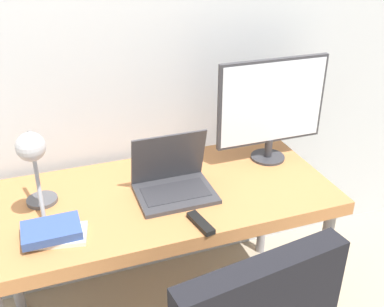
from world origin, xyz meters
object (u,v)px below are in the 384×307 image
(laptop, at_px, (173,181))
(monitor, at_px, (272,106))
(desk_lamp, at_px, (33,158))
(book_stack, at_px, (53,232))

(laptop, distance_m, monitor, 0.58)
(monitor, height_order, desk_lamp, monitor)
(monitor, xyz_separation_m, desk_lamp, (-1.05, -0.14, -0.01))
(desk_lamp, height_order, book_stack, desk_lamp)
(monitor, relative_size, desk_lamp, 1.42)
(laptop, bearing_deg, desk_lamp, -179.48)
(laptop, relative_size, monitor, 0.60)
(desk_lamp, relative_size, book_stack, 1.58)
(book_stack, bearing_deg, laptop, 16.53)
(book_stack, bearing_deg, monitor, 15.63)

